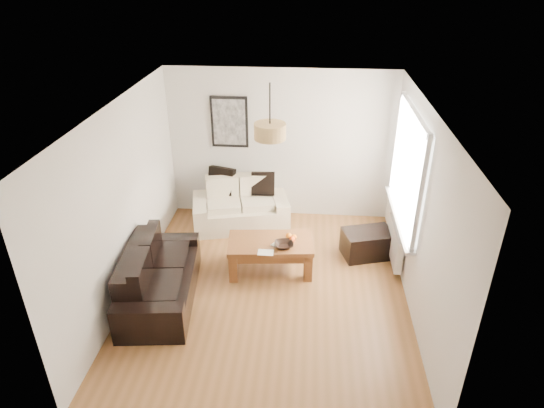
# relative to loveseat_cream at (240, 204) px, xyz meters

# --- Properties ---
(floor) EXTENTS (4.50, 4.50, 0.00)m
(floor) POSITION_rel_loveseat_cream_xyz_m (0.64, -1.78, -0.40)
(floor) COLOR brown
(floor) RESTS_ON ground
(ceiling) EXTENTS (3.80, 4.50, 0.00)m
(ceiling) POSITION_rel_loveseat_cream_xyz_m (0.64, -1.78, 2.20)
(ceiling) COLOR white
(ceiling) RESTS_ON floor
(wall_back) EXTENTS (3.80, 0.04, 2.60)m
(wall_back) POSITION_rel_loveseat_cream_xyz_m (0.64, 0.47, 0.90)
(wall_back) COLOR silver
(wall_back) RESTS_ON floor
(wall_front) EXTENTS (3.80, 0.04, 2.60)m
(wall_front) POSITION_rel_loveseat_cream_xyz_m (0.64, -4.03, 0.90)
(wall_front) COLOR silver
(wall_front) RESTS_ON floor
(wall_left) EXTENTS (0.04, 4.50, 2.60)m
(wall_left) POSITION_rel_loveseat_cream_xyz_m (-1.26, -1.78, 0.90)
(wall_left) COLOR silver
(wall_left) RESTS_ON floor
(wall_right) EXTENTS (0.04, 4.50, 2.60)m
(wall_right) POSITION_rel_loveseat_cream_xyz_m (2.54, -1.78, 0.90)
(wall_right) COLOR silver
(wall_right) RESTS_ON floor
(window_bay) EXTENTS (0.14, 1.90, 1.60)m
(window_bay) POSITION_rel_loveseat_cream_xyz_m (2.50, -0.98, 1.20)
(window_bay) COLOR white
(window_bay) RESTS_ON wall_right
(radiator) EXTENTS (0.10, 0.90, 0.52)m
(radiator) POSITION_rel_loveseat_cream_xyz_m (2.46, -0.98, -0.02)
(radiator) COLOR white
(radiator) RESTS_ON wall_right
(poster) EXTENTS (0.62, 0.04, 0.87)m
(poster) POSITION_rel_loveseat_cream_xyz_m (-0.21, 0.44, 1.30)
(poster) COLOR black
(poster) RESTS_ON wall_back
(pendant_shade) EXTENTS (0.40, 0.40, 0.20)m
(pendant_shade) POSITION_rel_loveseat_cream_xyz_m (0.64, -1.48, 1.83)
(pendant_shade) COLOR tan
(pendant_shade) RESTS_ON ceiling
(loveseat_cream) EXTENTS (1.75, 1.21, 0.79)m
(loveseat_cream) POSITION_rel_loveseat_cream_xyz_m (0.00, 0.00, 0.00)
(loveseat_cream) COLOR beige
(loveseat_cream) RESTS_ON floor
(sofa_leather) EXTENTS (1.06, 1.87, 0.77)m
(sofa_leather) POSITION_rel_loveseat_cream_xyz_m (-0.79, -2.08, -0.01)
(sofa_leather) COLOR black
(sofa_leather) RESTS_ON floor
(coffee_table) EXTENTS (1.28, 0.78, 0.50)m
(coffee_table) POSITION_rel_loveseat_cream_xyz_m (0.63, -1.30, -0.15)
(coffee_table) COLOR brown
(coffee_table) RESTS_ON floor
(ottoman) EXTENTS (0.85, 0.67, 0.42)m
(ottoman) POSITION_rel_loveseat_cream_xyz_m (2.09, -0.78, -0.18)
(ottoman) COLOR black
(ottoman) RESTS_ON floor
(cushion_left) EXTENTS (0.48, 0.27, 0.46)m
(cushion_left) POSITION_rel_loveseat_cream_xyz_m (-0.34, 0.19, 0.34)
(cushion_left) COLOR black
(cushion_left) RESTS_ON loveseat_cream
(cushion_right) EXTENTS (0.40, 0.14, 0.39)m
(cushion_right) POSITION_rel_loveseat_cream_xyz_m (0.37, 0.19, 0.31)
(cushion_right) COLOR black
(cushion_right) RESTS_ON loveseat_cream
(fruit_bowl) EXTENTS (0.32, 0.32, 0.07)m
(fruit_bowl) POSITION_rel_loveseat_cream_xyz_m (0.84, -1.43, 0.14)
(fruit_bowl) COLOR black
(fruit_bowl) RESTS_ON coffee_table
(orange_a) EXTENTS (0.11, 0.11, 0.09)m
(orange_a) POSITION_rel_loveseat_cream_xyz_m (0.94, -1.28, 0.14)
(orange_a) COLOR #EF4E14
(orange_a) RESTS_ON fruit_bowl
(orange_b) EXTENTS (0.10, 0.10, 0.08)m
(orange_b) POSITION_rel_loveseat_cream_xyz_m (0.97, -1.21, 0.14)
(orange_b) COLOR orange
(orange_b) RESTS_ON fruit_bowl
(orange_c) EXTENTS (0.11, 0.11, 0.09)m
(orange_c) POSITION_rel_loveseat_cream_xyz_m (0.89, -1.18, 0.14)
(orange_c) COLOR orange
(orange_c) RESTS_ON fruit_bowl
(papers) EXTENTS (0.22, 0.15, 0.01)m
(papers) POSITION_rel_loveseat_cream_xyz_m (0.59, -1.59, 0.11)
(papers) COLOR white
(papers) RESTS_ON coffee_table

